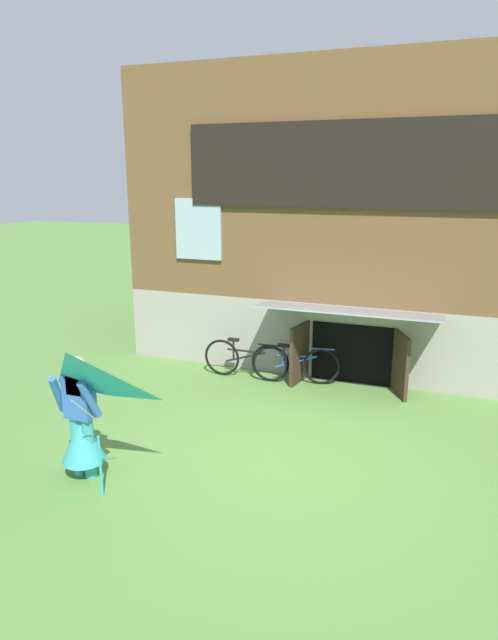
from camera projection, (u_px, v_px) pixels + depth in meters
name	position (u px, v px, depth m)	size (l,w,h in m)	color
ground_plane	(279.00, 456.00, 7.12)	(60.00, 60.00, 0.00)	#56843D
log_house	(358.00, 217.00, 11.27)	(7.94, 5.81, 5.43)	#9E998E
person	(82.00, 428.00, 6.50)	(0.60, 0.52, 1.52)	teal
kite	(70.00, 396.00, 5.70)	(1.06, 1.02, 1.69)	#2DB2CC
bicycle_blue	(296.00, 364.00, 9.57)	(1.51, 0.33, 0.70)	black
bicycle_black	(245.00, 359.00, 9.79)	(1.58, 0.08, 0.72)	black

